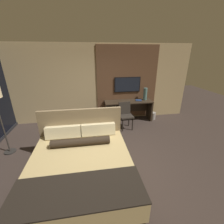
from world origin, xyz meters
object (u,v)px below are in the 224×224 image
Objects in this scene: bed at (81,167)px; vase_tall at (145,94)px; desk at (128,107)px; book at (139,100)px; tv at (127,85)px; waste_bin at (153,116)px; desk_chair at (125,113)px.

vase_tall is (2.36, 2.83, 0.67)m from bed.
desk is at bearing -175.87° from vase_tall.
vase_tall reaches higher than desk.
vase_tall is (0.67, 0.05, 0.48)m from desk.
book is at bearing -6.64° from desk.
tv is at bearing 144.70° from book.
tv is (1.69, 3.01, 1.02)m from bed.
tv is at bearing 162.80° from waste_bin.
vase_tall is at bearing 4.13° from desk.
bed is 3.60m from tv.
tv is 1.19m from desk_chair.
desk_chair is at bearing -138.70° from book.
vase_tall is (0.67, -0.18, -0.34)m from tv.
bed is 3.26m from desk.
vase_tall is at bearing 18.42° from book.
vase_tall is 1.82× the size of book.
waste_bin is (0.62, -0.04, -0.66)m from book.
vase_tall is (0.93, 0.66, 0.46)m from desk_chair.
desk_chair is 3.68× the size of book.
desk_chair is 2.02× the size of vase_tall.
bed is 7.71× the size of waste_bin.
book is at bearing -161.58° from vase_tall.
tv is 1.61m from waste_bin.
bed is 2.61m from desk_chair.
desk_chair is (-0.26, -0.61, 0.02)m from desk.
bed is 3.82m from waste_bin.
vase_tall is at bearing -15.16° from tv.
waste_bin is (0.34, -0.13, -0.87)m from vase_tall.
desk is at bearing 175.31° from waste_bin.
book is at bearing 52.78° from bed.
desk_chair is at bearing -144.48° from vase_tall.
desk_chair is at bearing -107.17° from tv.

